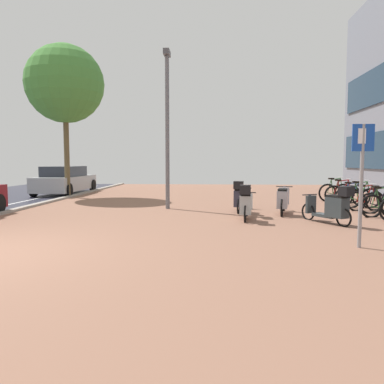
# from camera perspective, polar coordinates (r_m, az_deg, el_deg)

# --- Properties ---
(ground) EXTENTS (21.00, 40.00, 0.13)m
(ground) POSITION_cam_1_polar(r_m,az_deg,el_deg) (6.92, -19.96, -9.41)
(ground) COLOR #292939
(bicycle_rack_04) EXTENTS (1.32, 0.48, 0.97)m
(bicycle_rack_04) POSITION_cam_1_polar(r_m,az_deg,el_deg) (12.20, 26.90, -1.85)
(bicycle_rack_04) COLOR black
(bicycle_rack_04) RESTS_ON ground
(bicycle_rack_05) EXTENTS (1.30, 0.48, 0.95)m
(bicycle_rack_05) POSITION_cam_1_polar(r_m,az_deg,el_deg) (12.99, 26.74, -1.51)
(bicycle_rack_05) COLOR black
(bicycle_rack_05) RESTS_ON ground
(bicycle_rack_06) EXTENTS (1.31, 0.48, 0.93)m
(bicycle_rack_06) POSITION_cam_1_polar(r_m,az_deg,el_deg) (13.61, 24.94, -1.20)
(bicycle_rack_06) COLOR black
(bicycle_rack_06) RESTS_ON ground
(bicycle_rack_07) EXTENTS (1.41, 0.48, 1.01)m
(bicycle_rack_07) POSITION_cam_1_polar(r_m,az_deg,el_deg) (14.33, 24.27, -0.80)
(bicycle_rack_07) COLOR black
(bicycle_rack_07) RESTS_ON ground
(bicycle_rack_08) EXTENTS (1.30, 0.48, 0.93)m
(bicycle_rack_08) POSITION_cam_1_polar(r_m,az_deg,el_deg) (15.01, 23.22, -0.62)
(bicycle_rack_08) COLOR black
(bicycle_rack_08) RESTS_ON ground
(bicycle_rack_09) EXTENTS (1.40, 0.48, 1.00)m
(bicycle_rack_09) POSITION_cam_1_polar(r_m,az_deg,el_deg) (15.67, 21.92, -0.30)
(bicycle_rack_09) COLOR black
(bicycle_rack_09) RESTS_ON ground
(bicycle_rack_10) EXTENTS (1.39, 0.48, 1.03)m
(bicycle_rack_10) POSITION_cam_1_polar(r_m,az_deg,el_deg) (16.35, 20.93, -0.04)
(bicycle_rack_10) COLOR black
(bicycle_rack_10) RESTS_ON ground
(scooter_near) EXTENTS (1.04, 1.52, 1.03)m
(scooter_near) POSITION_cam_1_polar(r_m,az_deg,el_deg) (10.31, 20.58, -2.10)
(scooter_near) COLOR black
(scooter_near) RESTS_ON ground
(scooter_mid) EXTENTS (0.71, 1.85, 0.84)m
(scooter_mid) POSITION_cam_1_polar(r_m,az_deg,el_deg) (11.80, 13.65, -1.25)
(scooter_mid) COLOR black
(scooter_mid) RESTS_ON ground
(scooter_far) EXTENTS (0.69, 1.79, 1.03)m
(scooter_far) POSITION_cam_1_polar(r_m,az_deg,el_deg) (12.12, 7.35, -0.85)
(scooter_far) COLOR black
(scooter_far) RESTS_ON ground
(scooter_extra) EXTENTS (0.57, 1.69, 1.02)m
(scooter_extra) POSITION_cam_1_polar(r_m,az_deg,el_deg) (10.44, 8.19, -1.78)
(scooter_extra) COLOR black
(scooter_extra) RESTS_ON ground
(parked_car_far) EXTENTS (1.84, 4.43, 1.37)m
(parked_car_far) POSITION_cam_1_polar(r_m,az_deg,el_deg) (19.81, -18.74, 1.67)
(parked_car_far) COLOR #A4A6A9
(parked_car_far) RESTS_ON ground
(parking_sign) EXTENTS (0.40, 0.07, 2.31)m
(parking_sign) POSITION_cam_1_polar(r_m,az_deg,el_deg) (7.65, 24.43, 2.86)
(parking_sign) COLOR gray
(parking_sign) RESTS_ON ground
(lamp_post) EXTENTS (0.20, 0.52, 5.31)m
(lamp_post) POSITION_cam_1_polar(r_m,az_deg,el_deg) (12.88, -3.79, 10.70)
(lamp_post) COLOR slate
(lamp_post) RESTS_ON ground
(street_tree) EXTENTS (3.44, 3.44, 6.77)m
(street_tree) POSITION_cam_1_polar(r_m,az_deg,el_deg) (18.17, -18.79, 15.28)
(street_tree) COLOR brown
(street_tree) RESTS_ON ground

